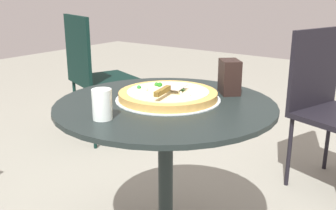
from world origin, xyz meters
name	(u,v)px	position (x,y,z in m)	size (l,w,h in m)	color
patio_table	(165,141)	(0.00, 0.00, 0.54)	(0.83, 0.83, 0.70)	black
pizza_on_tray	(168,95)	(-0.04, -0.01, 0.71)	(0.40, 0.40, 0.05)	silver
pizza_server	(168,89)	(0.01, 0.02, 0.75)	(0.22, 0.10, 0.02)	silver
drinking_cup	(102,104)	(0.28, -0.05, 0.75)	(0.07, 0.07, 0.10)	white
napkin_dispenser	(230,77)	(-0.26, 0.13, 0.77)	(0.10, 0.07, 0.14)	black
patio_chair_far	(94,70)	(-0.81, -1.25, 0.53)	(0.53, 0.53, 0.93)	black
patio_chair_corner	(331,100)	(-1.08, 0.34, 0.51)	(0.55, 0.55, 0.90)	black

